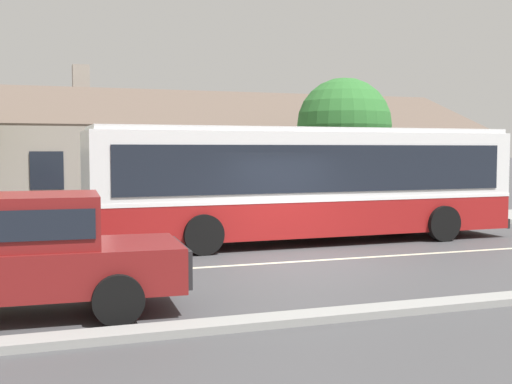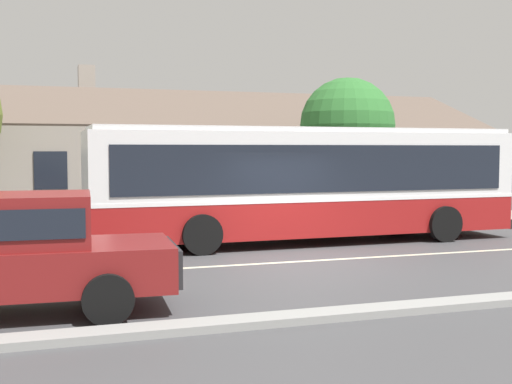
{
  "view_description": "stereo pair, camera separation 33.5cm",
  "coord_description": "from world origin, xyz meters",
  "px_view_note": "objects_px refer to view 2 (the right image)",
  "views": [
    {
      "loc": [
        -5.86,
        -13.43,
        2.57
      ],
      "look_at": [
        -0.21,
        2.94,
        1.42
      ],
      "focal_mm": 45.0,
      "sensor_mm": 36.0,
      "label": 1
    },
    {
      "loc": [
        -5.54,
        -13.53,
        2.57
      ],
      "look_at": [
        -0.21,
        2.94,
        1.42
      ],
      "focal_mm": 45.0,
      "sensor_mm": 36.0,
      "label": 2
    }
  ],
  "objects_px": {
    "pickup_truck_maroon": "(2,253)",
    "street_tree_primary": "(347,126)",
    "transit_bus": "(306,181)",
    "bench_by_building": "(59,218)"
  },
  "relations": [
    {
      "from": "bench_by_building",
      "to": "transit_bus",
      "type": "bearing_deg",
      "value": -25.58
    },
    {
      "from": "pickup_truck_maroon",
      "to": "transit_bus",
      "type": "bearing_deg",
      "value": 38.31
    },
    {
      "from": "transit_bus",
      "to": "pickup_truck_maroon",
      "type": "distance_m",
      "value": 9.56
    },
    {
      "from": "pickup_truck_maroon",
      "to": "bench_by_building",
      "type": "relative_size",
      "value": 3.67
    },
    {
      "from": "transit_bus",
      "to": "street_tree_primary",
      "type": "bearing_deg",
      "value": 51.99
    },
    {
      "from": "transit_bus",
      "to": "street_tree_primary",
      "type": "height_order",
      "value": "street_tree_primary"
    },
    {
      "from": "transit_bus",
      "to": "bench_by_building",
      "type": "relative_size",
      "value": 7.79
    },
    {
      "from": "bench_by_building",
      "to": "pickup_truck_maroon",
      "type": "bearing_deg",
      "value": -96.06
    },
    {
      "from": "transit_bus",
      "to": "pickup_truck_maroon",
      "type": "relative_size",
      "value": 2.12
    },
    {
      "from": "pickup_truck_maroon",
      "to": "street_tree_primary",
      "type": "height_order",
      "value": "street_tree_primary"
    }
  ]
}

